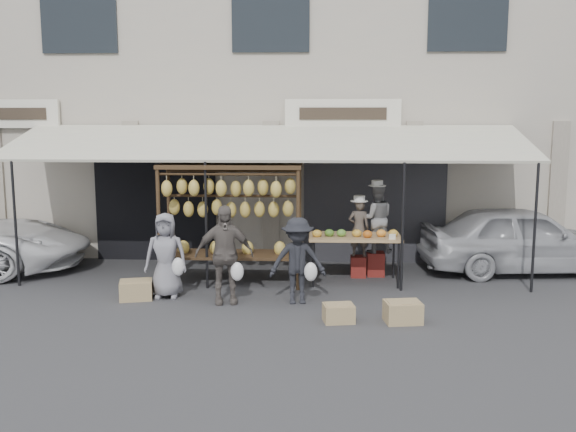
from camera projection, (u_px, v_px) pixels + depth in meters
name	position (u px, v px, depth m)	size (l,w,h in m)	color
ground_plane	(256.00, 307.00, 10.48)	(90.00, 90.00, 0.00)	#2D2D30
shophouse	(280.00, 95.00, 16.34)	(24.00, 6.15, 7.30)	#A59D90
awning	(267.00, 144.00, 12.34)	(10.00, 2.35, 2.92)	beige
banana_rack	(230.00, 201.00, 11.70)	(2.60, 0.90, 2.24)	black
produce_table	(355.00, 237.00, 11.88)	(1.70, 0.90, 1.04)	tan
vendor_left	(359.00, 228.00, 12.35)	(0.40, 0.27, 1.11)	#50463F
vendor_right	(376.00, 218.00, 12.41)	(0.65, 0.51, 1.34)	gray
customer_left	(166.00, 255.00, 10.97)	(0.72, 0.47, 1.47)	gray
customer_mid	(224.00, 254.00, 10.62)	(0.97, 0.40, 1.65)	#5D5550
customer_right	(298.00, 261.00, 10.62)	(0.93, 0.54, 1.45)	black
stool_left	(358.00, 266.00, 12.47)	(0.29, 0.29, 0.41)	maroon
stool_right	(375.00, 264.00, 12.55)	(0.33, 0.33, 0.47)	maroon
crate_near_a	(339.00, 313.00, 9.72)	(0.45, 0.34, 0.27)	tan
crate_near_b	(403.00, 312.00, 9.69)	(0.53, 0.41, 0.32)	tan
crate_far	(136.00, 290.00, 10.93)	(0.54, 0.41, 0.32)	tan
sedan	(523.00, 239.00, 12.75)	(1.61, 4.00, 1.36)	#B2B3B8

